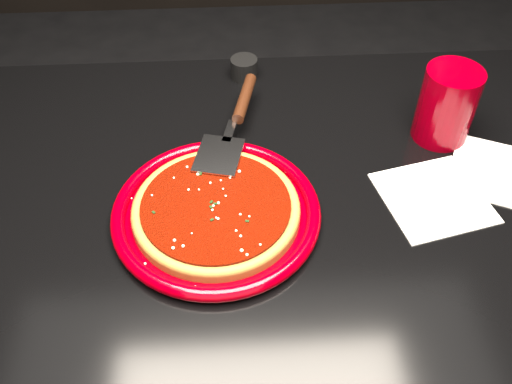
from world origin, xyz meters
TOP-DOWN VIEW (x-y plane):
  - table at (0.00, 0.00)m, footprint 1.20×0.80m
  - plate at (-0.08, -0.02)m, footprint 0.33×0.33m
  - pizza_crust at (-0.08, -0.02)m, footprint 0.27×0.27m
  - pizza_crust_rim at (-0.08, -0.02)m, footprint 0.27×0.27m
  - pizza_sauce at (-0.08, -0.02)m, footprint 0.24×0.24m
  - parmesan_dusting at (-0.08, -0.02)m, footprint 0.21×0.21m
  - basil_flecks at (-0.08, -0.02)m, footprint 0.19×0.19m
  - pizza_server at (-0.05, 0.15)m, footprint 0.15×0.30m
  - cup at (0.29, 0.15)m, footprint 0.12×0.12m
  - napkin_a at (0.25, 0.00)m, footprint 0.18×0.18m
  - napkin_b at (0.36, 0.05)m, footprint 0.18×0.19m
  - ramekin at (-0.03, 0.34)m, footprint 0.05×0.05m

SIDE VIEW (x-z plane):
  - table at x=0.00m, z-range 0.00..0.75m
  - napkin_a at x=0.25m, z-range 0.75..0.75m
  - napkin_b at x=0.36m, z-range 0.75..0.75m
  - plate at x=-0.08m, z-range 0.75..0.77m
  - pizza_crust at x=-0.08m, z-range 0.76..0.77m
  - ramekin at x=-0.03m, z-range 0.75..0.79m
  - pizza_crust_rim at x=-0.08m, z-range 0.76..0.78m
  - pizza_sauce at x=-0.08m, z-range 0.77..0.78m
  - basil_flecks at x=-0.08m, z-range 0.78..0.78m
  - parmesan_dusting at x=-0.08m, z-range 0.78..0.78m
  - pizza_server at x=-0.05m, z-range 0.78..0.80m
  - cup at x=0.29m, z-range 0.75..0.88m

